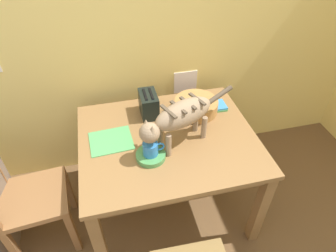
{
  "coord_description": "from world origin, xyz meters",
  "views": [
    {
      "loc": [
        -0.23,
        -0.37,
        2.08
      ],
      "look_at": [
        0.11,
        1.04,
        0.84
      ],
      "focal_mm": 31.48,
      "sensor_mm": 36.0,
      "label": 1
    }
  ],
  "objects": [
    {
      "name": "cat",
      "position": [
        0.16,
        0.97,
        0.96
      ],
      "size": [
        0.66,
        0.32,
        0.32
      ],
      "rotation": [
        0.0,
        0.0,
        1.95
      ],
      "color": "#957B5F",
      "rests_on": "dining_table"
    },
    {
      "name": "book_stack",
      "position": [
        0.52,
        1.28,
        0.75
      ],
      "size": [
        0.18,
        0.13,
        0.03
      ],
      "color": "#4F9D55",
      "rests_on": "dining_table"
    },
    {
      "name": "wooden_chair_near",
      "position": [
        -0.86,
        0.98,
        0.46
      ],
      "size": [
        0.46,
        0.46,
        0.95
      ],
      "rotation": [
        0.0,
        0.0,
        -1.48
      ],
      "color": "olive",
      "rests_on": "ground_plane"
    },
    {
      "name": "wall_rear",
      "position": [
        -0.0,
        1.7,
        1.25
      ],
      "size": [
        4.56,
        0.11,
        2.5
      ],
      "color": "#F1D271",
      "rests_on": "ground_plane"
    },
    {
      "name": "saucer_bowl",
      "position": [
        -0.04,
        0.89,
        0.75
      ],
      "size": [
        0.18,
        0.18,
        0.03
      ],
      "primitive_type": "cylinder",
      "color": "#49904E",
      "rests_on": "dining_table"
    },
    {
      "name": "coffee_mug",
      "position": [
        -0.03,
        0.89,
        0.82
      ],
      "size": [
        0.14,
        0.09,
        0.09
      ],
      "color": "#2D7AC8",
      "rests_on": "saucer_bowl"
    },
    {
      "name": "magazine",
      "position": [
        -0.26,
        1.09,
        0.74
      ],
      "size": [
        0.29,
        0.25,
        0.01
      ],
      "primitive_type": "cube",
      "rotation": [
        0.0,
        0.0,
        0.06
      ],
      "color": "#50A65D",
      "rests_on": "dining_table"
    },
    {
      "name": "toaster",
      "position": [
        0.04,
        1.33,
        0.82
      ],
      "size": [
        0.12,
        0.2,
        0.18
      ],
      "color": "black",
      "rests_on": "dining_table"
    },
    {
      "name": "dining_table",
      "position": [
        0.11,
        1.04,
        0.65
      ],
      "size": [
        1.18,
        0.97,
        0.74
      ],
      "color": "olive",
      "rests_on": "ground_plane"
    },
    {
      "name": "wicker_basket",
      "position": [
        0.38,
        1.28,
        0.78
      ],
      "size": [
        0.32,
        0.32,
        0.09
      ],
      "color": "#AC7A41",
      "rests_on": "dining_table"
    }
  ]
}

